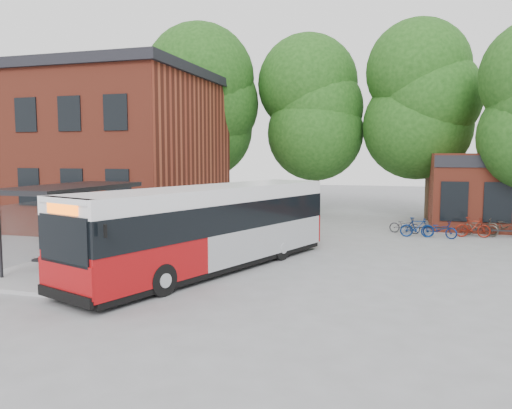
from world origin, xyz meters
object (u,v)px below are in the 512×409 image
(city_bus, at_px, (211,229))
(bicycle_6, at_px, (506,226))
(bicycle_2, at_px, (440,229))
(bicycle_5, at_px, (473,227))
(bicycle_0, at_px, (405,225))
(bicycle_4, at_px, (480,227))
(bus_shelter, at_px, (73,226))
(bicycle_1, at_px, (417,227))

(city_bus, distance_m, bicycle_6, 15.36)
(bicycle_2, xyz_separation_m, bicycle_5, (1.52, 0.63, 0.07))
(city_bus, height_order, bicycle_6, city_bus)
(bicycle_0, distance_m, bicycle_6, 4.71)
(city_bus, distance_m, bicycle_5, 13.68)
(bicycle_4, bearing_deg, bicycle_6, -61.38)
(bicycle_6, bearing_deg, city_bus, 143.63)
(bicycle_0, height_order, bicycle_5, bicycle_5)
(bus_shelter, relative_size, bicycle_0, 4.59)
(bicycle_2, relative_size, bicycle_6, 0.86)
(bus_shelter, distance_m, bicycle_1, 15.50)
(bicycle_2, bearing_deg, bicycle_1, 111.82)
(bicycle_2, bearing_deg, bicycle_4, -38.58)
(city_bus, height_order, bicycle_0, city_bus)
(city_bus, bearing_deg, bus_shelter, -149.15)
(bicycle_2, distance_m, bicycle_4, 2.20)
(bicycle_0, height_order, bicycle_4, bicycle_4)
(bicycle_0, xyz_separation_m, bicycle_2, (1.59, -1.05, 0.02))
(bicycle_0, bearing_deg, bicycle_6, -73.03)
(bus_shelter, xyz_separation_m, bicycle_0, (11.15, 11.18, -1.05))
(bicycle_2, relative_size, bicycle_4, 0.95)
(city_bus, xyz_separation_m, bicycle_4, (9.84, 10.33, -0.98))
(bus_shelter, height_order, bicycle_2, bus_shelter)
(bicycle_0, bearing_deg, bicycle_2, -111.08)
(bicycle_6, bearing_deg, bus_shelter, 135.90)
(bus_shelter, height_order, bicycle_0, bus_shelter)
(bus_shelter, distance_m, bicycle_4, 18.49)
(bicycle_2, relative_size, bicycle_5, 0.99)
(bicycle_5, bearing_deg, bicycle_0, 78.53)
(bicycle_0, bearing_deg, city_bus, 160.47)
(city_bus, distance_m, bicycle_0, 12.10)
(bus_shelter, relative_size, bicycle_5, 4.33)
(bus_shelter, height_order, bicycle_5, bus_shelter)
(bicycle_2, bearing_deg, bicycle_5, -47.09)
(city_bus, xyz_separation_m, bicycle_0, (6.37, 10.24, -1.02))
(city_bus, relative_size, bicycle_4, 6.64)
(bicycle_2, bearing_deg, city_bus, 159.52)
(bicycle_5, distance_m, bicycle_6, 1.77)
(city_bus, bearing_deg, bicycle_5, 65.78)
(city_bus, height_order, bicycle_4, city_bus)
(bicycle_0, height_order, bicycle_2, bicycle_2)
(bicycle_2, bearing_deg, bicycle_0, 77.00)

